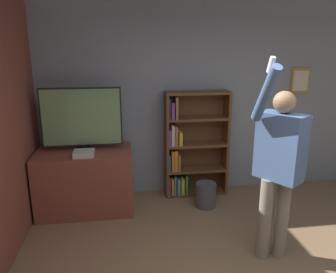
{
  "coord_description": "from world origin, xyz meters",
  "views": [
    {
      "loc": [
        -1.13,
        -1.84,
        2.08
      ],
      "look_at": [
        -0.65,
        1.5,
        1.15
      ],
      "focal_mm": 35.0,
      "sensor_mm": 36.0,
      "label": 1
    }
  ],
  "objects_px": {
    "game_console": "(84,154)",
    "waste_bin": "(206,195)",
    "television": "(82,119)",
    "person": "(279,162)",
    "bookshelf": "(190,147)"
  },
  "relations": [
    {
      "from": "bookshelf",
      "to": "waste_bin",
      "type": "bearing_deg",
      "value": -73.37
    },
    {
      "from": "game_console",
      "to": "waste_bin",
      "type": "xyz_separation_m",
      "value": [
        1.54,
        0.06,
        -0.68
      ]
    },
    {
      "from": "waste_bin",
      "to": "person",
      "type": "bearing_deg",
      "value": -71.52
    },
    {
      "from": "game_console",
      "to": "person",
      "type": "bearing_deg",
      "value": -29.59
    },
    {
      "from": "game_console",
      "to": "person",
      "type": "height_order",
      "value": "person"
    },
    {
      "from": "television",
      "to": "waste_bin",
      "type": "relative_size",
      "value": 3.0
    },
    {
      "from": "person",
      "to": "television",
      "type": "bearing_deg",
      "value": -159.16
    },
    {
      "from": "television",
      "to": "game_console",
      "type": "relative_size",
      "value": 4.06
    },
    {
      "from": "game_console",
      "to": "bookshelf",
      "type": "relative_size",
      "value": 0.16
    },
    {
      "from": "television",
      "to": "person",
      "type": "xyz_separation_m",
      "value": [
        1.95,
        -1.35,
        -0.18
      ]
    },
    {
      "from": "television",
      "to": "person",
      "type": "height_order",
      "value": "person"
    },
    {
      "from": "game_console",
      "to": "waste_bin",
      "type": "distance_m",
      "value": 1.68
    },
    {
      "from": "game_console",
      "to": "waste_bin",
      "type": "bearing_deg",
      "value": 2.31
    },
    {
      "from": "television",
      "to": "bookshelf",
      "type": "distance_m",
      "value": 1.54
    },
    {
      "from": "television",
      "to": "bookshelf",
      "type": "bearing_deg",
      "value": 9.78
    }
  ]
}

